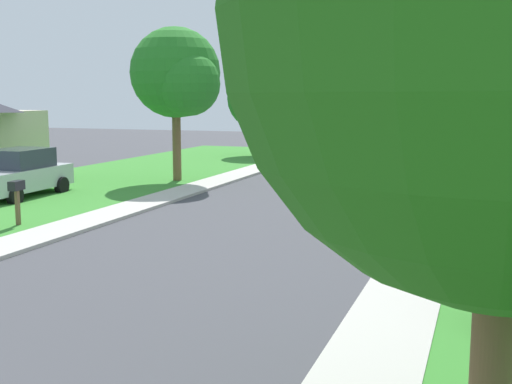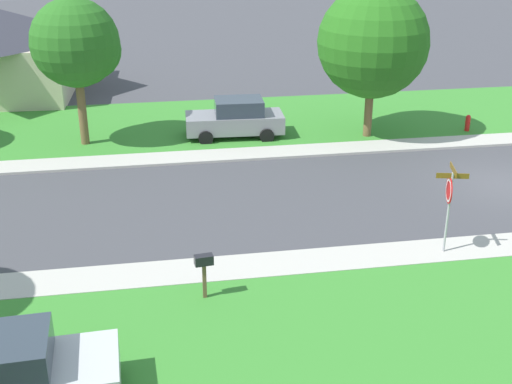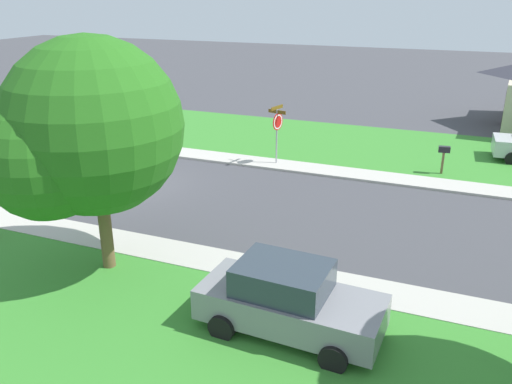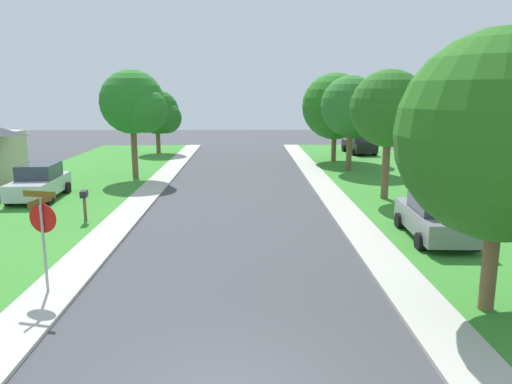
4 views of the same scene
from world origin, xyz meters
name	(u,v)px [view 4 (image 4 of 4)]	position (x,y,z in m)	size (l,w,h in m)	color
sidewalk_east	(351,219)	(4.70, 12.00, 0.05)	(1.40, 56.00, 0.10)	#B7B2A8
lawn_east	(463,218)	(9.40, 12.00, 0.04)	(8.00, 56.00, 0.08)	#38842D
sidewalk_west	(122,220)	(-4.70, 12.00, 0.05)	(1.40, 56.00, 0.10)	#B7B2A8
lawn_west	(7,221)	(-9.40, 12.00, 0.04)	(8.00, 56.00, 0.08)	#38842D
stop_sign_far_corner	(43,225)	(-4.79, 4.60, 1.89)	(0.90, 0.90, 2.77)	#9E9EA3
car_black_kerbside_mid	(359,144)	(9.87, 33.33, 0.87)	(2.34, 4.45, 1.76)	black
car_silver_behind_trees	(39,182)	(-9.68, 16.07, 0.87)	(2.19, 4.38, 1.76)	silver
car_grey_across_road	(436,216)	(7.10, 9.13, 0.87)	(2.20, 4.38, 1.76)	gray
tree_across_right	(394,111)	(7.32, 15.57, 4.29)	(3.92, 3.64, 6.24)	brown
tree_sidewalk_far	(355,108)	(7.36, 24.23, 4.13)	(4.19, 3.90, 6.22)	brown
tree_sidewalk_mid	(339,109)	(7.21, 28.66, 3.96)	(5.22, 4.86, 6.55)	brown
tree_sidewalk_near	(159,114)	(-6.83, 33.83, 3.37)	(3.93, 3.66, 5.33)	brown
tree_across_left	(135,104)	(-6.10, 21.73, 4.46)	(4.04, 3.76, 6.47)	brown
mailbox	(84,198)	(-6.12, 11.79, 1.01)	(0.29, 0.50, 1.31)	brown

